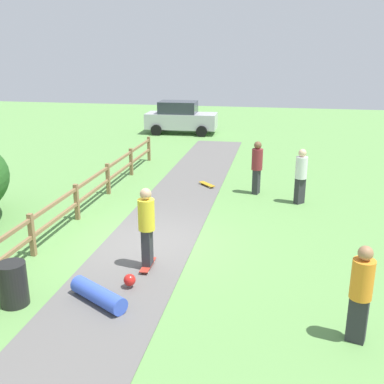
{
  "coord_description": "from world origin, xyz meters",
  "views": [
    {
      "loc": [
        3.23,
        -10.71,
        4.92
      ],
      "look_at": [
        0.86,
        1.51,
        1.0
      ],
      "focal_mm": 42.76,
      "sensor_mm": 36.0,
      "label": 1
    }
  ],
  "objects_px": {
    "skateboard_loose": "(207,184)",
    "parked_car_silver": "(181,118)",
    "skater_riding": "(147,224)",
    "skater_fallen": "(101,293)",
    "bystander_white": "(301,174)",
    "trash_bin": "(13,284)",
    "bystander_maroon": "(257,165)",
    "bystander_orange": "(361,290)"
  },
  "relations": [
    {
      "from": "trash_bin",
      "to": "skater_fallen",
      "type": "relative_size",
      "value": 0.64
    },
    {
      "from": "trash_bin",
      "to": "skater_riding",
      "type": "distance_m",
      "value": 3.04
    },
    {
      "from": "trash_bin",
      "to": "skateboard_loose",
      "type": "xyz_separation_m",
      "value": [
        2.47,
        8.85,
        -0.36
      ]
    },
    {
      "from": "bystander_white",
      "to": "parked_car_silver",
      "type": "bearing_deg",
      "value": 118.96
    },
    {
      "from": "skater_riding",
      "to": "bystander_orange",
      "type": "xyz_separation_m",
      "value": [
        4.36,
        -1.98,
        -0.11
      ]
    },
    {
      "from": "skateboard_loose",
      "to": "bystander_maroon",
      "type": "height_order",
      "value": "bystander_maroon"
    },
    {
      "from": "trash_bin",
      "to": "bystander_white",
      "type": "height_order",
      "value": "bystander_white"
    },
    {
      "from": "trash_bin",
      "to": "bystander_maroon",
      "type": "distance_m",
      "value": 9.39
    },
    {
      "from": "skater_riding",
      "to": "parked_car_silver",
      "type": "relative_size",
      "value": 0.46
    },
    {
      "from": "bystander_orange",
      "to": "bystander_white",
      "type": "xyz_separation_m",
      "value": [
        -0.76,
        7.47,
        0.02
      ]
    },
    {
      "from": "trash_bin",
      "to": "bystander_orange",
      "type": "xyz_separation_m",
      "value": [
        6.54,
        0.05,
        0.55
      ]
    },
    {
      "from": "skateboard_loose",
      "to": "bystander_white",
      "type": "bearing_deg",
      "value": -21.83
    },
    {
      "from": "bystander_orange",
      "to": "bystander_white",
      "type": "distance_m",
      "value": 7.51
    },
    {
      "from": "skateboard_loose",
      "to": "bystander_orange",
      "type": "distance_m",
      "value": 9.74
    },
    {
      "from": "skater_fallen",
      "to": "bystander_white",
      "type": "xyz_separation_m",
      "value": [
        4.11,
        7.12,
        0.82
      ]
    },
    {
      "from": "skater_riding",
      "to": "parked_car_silver",
      "type": "xyz_separation_m",
      "value": [
        -3.05,
        17.52,
        -0.15
      ]
    },
    {
      "from": "skater_fallen",
      "to": "parked_car_silver",
      "type": "height_order",
      "value": "parked_car_silver"
    },
    {
      "from": "bystander_maroon",
      "to": "skater_fallen",
      "type": "bearing_deg",
      "value": -108.4
    },
    {
      "from": "bystander_maroon",
      "to": "bystander_white",
      "type": "xyz_separation_m",
      "value": [
        1.47,
        -0.8,
        -0.02
      ]
    },
    {
      "from": "trash_bin",
      "to": "skateboard_loose",
      "type": "height_order",
      "value": "trash_bin"
    },
    {
      "from": "trash_bin",
      "to": "skateboard_loose",
      "type": "distance_m",
      "value": 9.19
    },
    {
      "from": "bystander_orange",
      "to": "skateboard_loose",
      "type": "bearing_deg",
      "value": 114.83
    },
    {
      "from": "skater_riding",
      "to": "skater_fallen",
      "type": "height_order",
      "value": "skater_riding"
    },
    {
      "from": "trash_bin",
      "to": "bystander_maroon",
      "type": "xyz_separation_m",
      "value": [
        4.31,
        8.32,
        0.59
      ]
    },
    {
      "from": "skater_riding",
      "to": "bystander_maroon",
      "type": "relative_size",
      "value": 1.03
    },
    {
      "from": "skateboard_loose",
      "to": "parked_car_silver",
      "type": "xyz_separation_m",
      "value": [
        -3.34,
        10.7,
        0.87
      ]
    },
    {
      "from": "bystander_orange",
      "to": "parked_car_silver",
      "type": "bearing_deg",
      "value": 110.81
    },
    {
      "from": "parked_car_silver",
      "to": "bystander_maroon",
      "type": "bearing_deg",
      "value": -65.21
    },
    {
      "from": "skateboard_loose",
      "to": "trash_bin",
      "type": "bearing_deg",
      "value": -105.58
    },
    {
      "from": "skater_riding",
      "to": "skater_fallen",
      "type": "xyz_separation_m",
      "value": [
        -0.5,
        -1.63,
        -0.91
      ]
    },
    {
      "from": "skateboard_loose",
      "to": "parked_car_silver",
      "type": "relative_size",
      "value": 0.17
    },
    {
      "from": "skater_riding",
      "to": "bystander_orange",
      "type": "relative_size",
      "value": 1.07
    },
    {
      "from": "skater_fallen",
      "to": "bystander_maroon",
      "type": "relative_size",
      "value": 0.74
    },
    {
      "from": "skater_riding",
      "to": "parked_car_silver",
      "type": "height_order",
      "value": "skater_riding"
    },
    {
      "from": "skateboard_loose",
      "to": "skater_riding",
      "type": "bearing_deg",
      "value": -92.44
    },
    {
      "from": "bystander_orange",
      "to": "bystander_maroon",
      "type": "xyz_separation_m",
      "value": [
        -2.23,
        8.27,
        0.04
      ]
    },
    {
      "from": "skater_fallen",
      "to": "parked_car_silver",
      "type": "relative_size",
      "value": 0.33
    },
    {
      "from": "skateboard_loose",
      "to": "skater_fallen",
      "type": "bearing_deg",
      "value": -95.35
    },
    {
      "from": "bystander_maroon",
      "to": "bystander_white",
      "type": "height_order",
      "value": "bystander_maroon"
    },
    {
      "from": "skateboard_loose",
      "to": "bystander_orange",
      "type": "height_order",
      "value": "bystander_orange"
    },
    {
      "from": "skater_fallen",
      "to": "bystander_orange",
      "type": "xyz_separation_m",
      "value": [
        4.86,
        -0.35,
        0.8
      ]
    },
    {
      "from": "bystander_white",
      "to": "parked_car_silver",
      "type": "relative_size",
      "value": 0.43
    }
  ]
}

